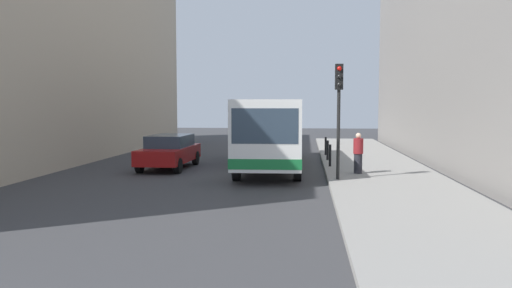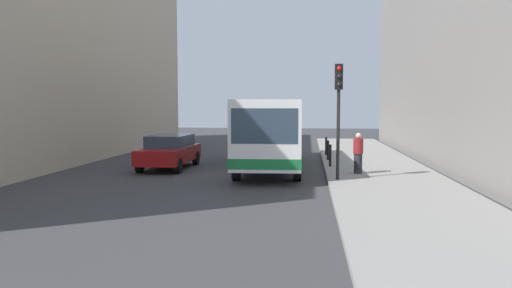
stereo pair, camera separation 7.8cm
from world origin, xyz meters
name	(u,v)px [view 1 (the left image)]	position (x,y,z in m)	size (l,w,h in m)	color
ground_plane	(246,175)	(0.00, 0.00, 0.00)	(80.00, 80.00, 0.00)	#38383A
sidewalk	(383,175)	(5.40, 0.00, 0.07)	(4.40, 40.00, 0.15)	gray
building_left	(24,40)	(-11.50, 4.00, 6.02)	(7.00, 32.00, 12.04)	#B2A38C
bus	(271,129)	(0.84, 2.55, 1.73)	(2.87, 11.09, 3.00)	white
car_beside_bus	(169,151)	(-3.60, 1.72, 0.78)	(1.94, 4.44, 1.48)	maroon
traffic_light	(339,99)	(3.55, -1.85, 3.01)	(0.28, 0.33, 4.10)	black
bollard_near	(330,155)	(3.45, 1.95, 0.62)	(0.11, 0.11, 0.95)	black
bollard_mid	(328,150)	(3.45, 4.45, 0.62)	(0.11, 0.11, 0.95)	black
bollard_far	(326,146)	(3.45, 6.94, 0.62)	(0.11, 0.11, 0.95)	black
pedestrian_near_signal	(358,153)	(4.43, -0.19, 0.93)	(0.38, 0.38, 1.58)	#26262D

